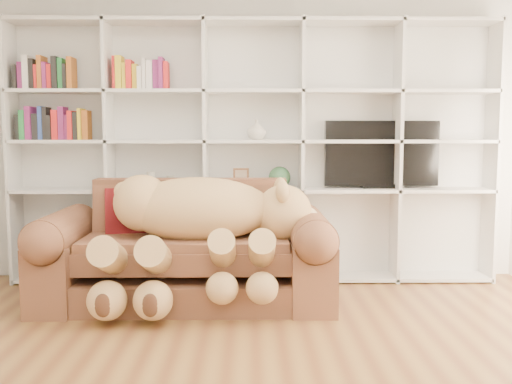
{
  "coord_description": "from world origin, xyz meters",
  "views": [
    {
      "loc": [
        -0.04,
        -2.94,
        1.38
      ],
      "look_at": [
        0.01,
        1.63,
        0.9
      ],
      "focal_mm": 40.0,
      "sensor_mm": 36.0,
      "label": 1
    }
  ],
  "objects_px": {
    "teddy_bear": "(199,223)",
    "tv": "(381,155)",
    "sofa": "(187,256)",
    "gift_box": "(298,290)"
  },
  "relations": [
    {
      "from": "sofa",
      "to": "teddy_bear",
      "type": "relative_size",
      "value": 1.35
    },
    {
      "from": "tv",
      "to": "sofa",
      "type": "bearing_deg",
      "value": -157.93
    },
    {
      "from": "sofa",
      "to": "teddy_bear",
      "type": "xyz_separation_m",
      "value": [
        0.12,
        -0.2,
        0.31
      ]
    },
    {
      "from": "teddy_bear",
      "to": "gift_box",
      "type": "bearing_deg",
      "value": 15.78
    },
    {
      "from": "tv",
      "to": "teddy_bear",
      "type": "bearing_deg",
      "value": -150.91
    },
    {
      "from": "teddy_bear",
      "to": "tv",
      "type": "height_order",
      "value": "tv"
    },
    {
      "from": "teddy_bear",
      "to": "gift_box",
      "type": "relative_size",
      "value": 6.09
    },
    {
      "from": "sofa",
      "to": "tv",
      "type": "distance_m",
      "value": 2.04
    },
    {
      "from": "gift_box",
      "to": "tv",
      "type": "distance_m",
      "value": 1.57
    },
    {
      "from": "sofa",
      "to": "gift_box",
      "type": "relative_size",
      "value": 8.22
    }
  ]
}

